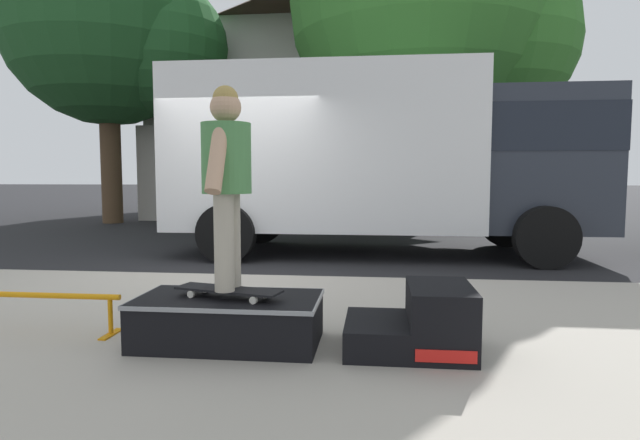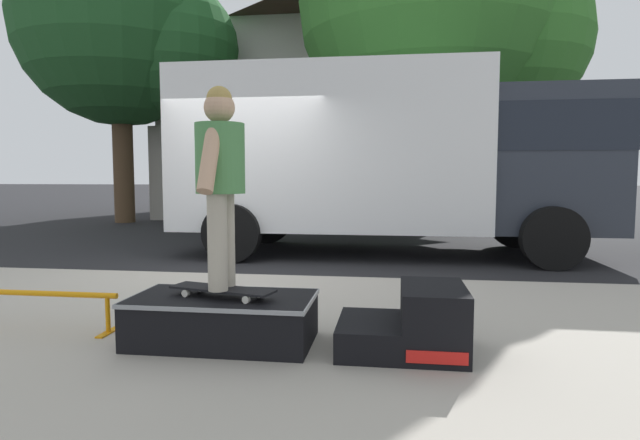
# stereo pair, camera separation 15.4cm
# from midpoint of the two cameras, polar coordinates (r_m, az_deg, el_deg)

# --- Properties ---
(ground_plane) EXTENTS (140.00, 140.00, 0.00)m
(ground_plane) POSITION_cam_midpoint_polar(r_m,az_deg,el_deg) (7.09, -10.22, -5.97)
(ground_plane) COLOR black
(sidewalk_slab) EXTENTS (50.00, 5.00, 0.12)m
(sidewalk_slab) POSITION_cam_midpoint_polar(r_m,az_deg,el_deg) (4.41, -22.73, -12.19)
(sidewalk_slab) COLOR #A8A093
(sidewalk_slab) RESTS_ON ground
(skate_box) EXTENTS (1.31, 0.69, 0.34)m
(skate_box) POSITION_cam_midpoint_polar(r_m,az_deg,el_deg) (3.85, -9.49, -10.57)
(skate_box) COLOR black
(skate_box) RESTS_ON sidewalk_slab
(kicker_ramp) EXTENTS (0.86, 0.69, 0.46)m
(kicker_ramp) POSITION_cam_midpoint_polar(r_m,az_deg,el_deg) (3.69, 11.42, -11.20)
(kicker_ramp) COLOR black
(kicker_ramp) RESTS_ON sidewalk_slab
(grind_rail) EXTENTS (1.61, 0.28, 0.31)m
(grind_rail) POSITION_cam_midpoint_polar(r_m,az_deg,el_deg) (4.69, -29.22, -7.64)
(grind_rail) COLOR orange
(grind_rail) RESTS_ON sidewalk_slab
(skateboard) EXTENTS (0.81, 0.39, 0.07)m
(skateboard) POSITION_cam_midpoint_polar(r_m,az_deg,el_deg) (3.77, -9.56, -7.56)
(skateboard) COLOR black
(skateboard) RESTS_ON skate_box
(skater_kid) EXTENTS (0.34, 0.73, 1.41)m
(skater_kid) POSITION_cam_midpoint_polar(r_m,az_deg,el_deg) (3.68, -9.74, 5.38)
(skater_kid) COLOR #B7AD99
(skater_kid) RESTS_ON skateboard
(box_truck) EXTENTS (6.91, 2.63, 3.05)m
(box_truck) POSITION_cam_midpoint_polar(r_m,az_deg,el_deg) (8.82, 8.09, 7.27)
(box_truck) COLOR white
(box_truck) RESTS_ON ground
(street_tree_main) EXTENTS (6.14, 5.58, 8.32)m
(street_tree_main) POSITION_cam_midpoint_polar(r_m,az_deg,el_deg) (16.14, -19.90, 19.06)
(street_tree_main) COLOR brown
(street_tree_main) RESTS_ON ground
(street_tree_neighbour) EXTENTS (6.55, 5.96, 8.15)m
(street_tree_neighbour) POSITION_cam_midpoint_polar(r_m,az_deg,el_deg) (13.03, 13.84, 21.10)
(street_tree_neighbour) COLOR brown
(street_tree_neighbour) RESTS_ON ground
(house_behind) EXTENTS (9.54, 8.22, 8.40)m
(house_behind) POSITION_cam_midpoint_polar(r_m,az_deg,el_deg) (19.19, 0.02, 13.62)
(house_behind) COLOR silver
(house_behind) RESTS_ON ground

